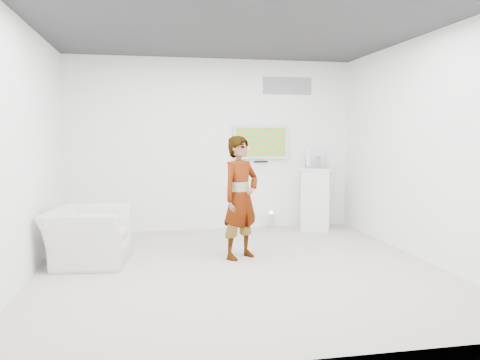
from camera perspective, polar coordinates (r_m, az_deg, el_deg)
The scene contains 10 objects.
room at distance 5.80m, azimuth -0.12°, elevation 3.75°, with size 5.01×5.01×3.00m.
tv at distance 8.37m, azimuth 2.51°, elevation 4.64°, with size 1.00×0.08×0.60m, color #BCBCC1.
logo_decal at distance 8.58m, azimuth 5.79°, elevation 11.33°, with size 0.90×0.02×0.30m, color gray.
person at distance 6.33m, azimuth 0.07°, elevation -2.16°, with size 0.61×0.40×1.67m, color silver.
armchair at distance 6.49m, azimuth -18.02°, elevation -6.50°, with size 1.10×0.96×0.72m, color silver.
pedestal at distance 8.38m, azimuth 9.24°, elevation -2.29°, with size 0.53×0.53×1.10m, color white.
floor_uplight at distance 8.45m, azimuth 3.81°, elevation -4.90°, with size 0.19×0.19×0.30m, color silver.
vitrine at distance 8.31m, azimuth 9.31°, elevation 2.55°, with size 0.32×0.32×0.32m, color white.
console at distance 8.31m, azimuth 9.31°, elevation 2.20°, with size 0.05×0.16×0.22m, color white.
wii_remote at distance 6.56m, azimuth 0.70°, elevation 3.95°, with size 0.03×0.13×0.03m, color white.
Camera 1 is at (-1.07, -5.70, 1.68)m, focal length 35.00 mm.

